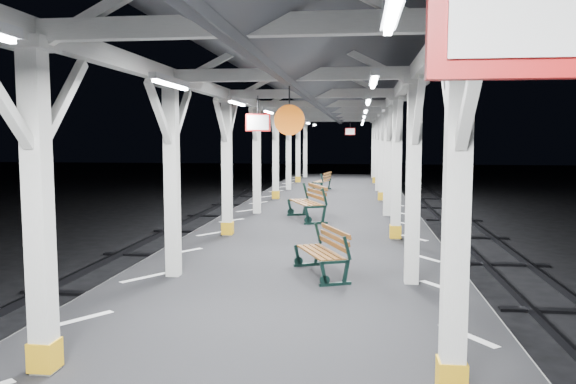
# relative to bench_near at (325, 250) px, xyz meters

# --- Properties ---
(ground) EXTENTS (120.00, 120.00, 0.00)m
(ground) POSITION_rel_bench_near_xyz_m (-0.58, 1.62, -1.43)
(ground) COLOR black
(ground) RESTS_ON ground
(platform) EXTENTS (6.00, 50.00, 1.00)m
(platform) POSITION_rel_bench_near_xyz_m (-0.58, 1.62, -0.93)
(platform) COLOR black
(platform) RESTS_ON ground
(hazard_stripes_left) EXTENTS (1.00, 48.00, 0.01)m
(hazard_stripes_left) POSITION_rel_bench_near_xyz_m (-3.03, 1.62, -0.43)
(hazard_stripes_left) COLOR silver
(hazard_stripes_left) RESTS_ON platform
(hazard_stripes_right) EXTENTS (1.00, 48.00, 0.01)m
(hazard_stripes_right) POSITION_rel_bench_near_xyz_m (1.87, 1.62, -0.43)
(hazard_stripes_right) COLOR silver
(hazard_stripes_right) RESTS_ON platform
(track_left) EXTENTS (2.20, 60.00, 0.16)m
(track_left) POSITION_rel_bench_near_xyz_m (-5.58, 1.62, -1.35)
(track_left) COLOR #2D2D33
(track_left) RESTS_ON ground
(track_right) EXTENTS (2.20, 60.00, 0.16)m
(track_right) POSITION_rel_bench_near_xyz_m (4.42, 1.62, -1.35)
(track_right) COLOR #2D2D33
(track_right) RESTS_ON ground
(canopy) EXTENTS (5.40, 49.00, 4.65)m
(canopy) POSITION_rel_bench_near_xyz_m (-0.58, 1.61, 3.13)
(canopy) COLOR silver
(canopy) RESTS_ON platform
(bench_near) EXTENTS (1.08, 1.58, 0.81)m
(bench_near) POSITION_rel_bench_near_xyz_m (0.00, 0.00, 0.00)
(bench_near) COLOR black
(bench_near) RESTS_ON platform
(bench_mid) EXTENTS (1.32, 1.97, 1.01)m
(bench_mid) POSITION_rel_bench_near_xyz_m (-0.82, 6.49, 0.11)
(bench_mid) COLOR black
(bench_mid) RESTS_ON platform
(bench_far) EXTENTS (0.82, 1.60, 0.82)m
(bench_far) POSITION_rel_bench_near_xyz_m (-0.98, 15.41, 0.01)
(bench_far) COLOR black
(bench_far) RESTS_ON platform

